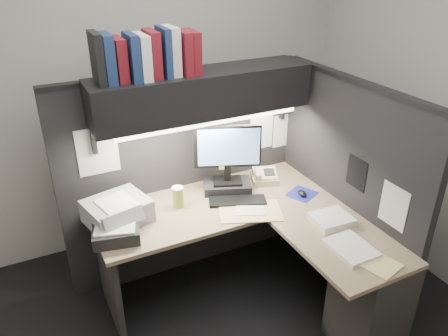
{
  "coord_description": "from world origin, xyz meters",
  "views": [
    {
      "loc": [
        -1.03,
        -1.91,
        2.39
      ],
      "look_at": [
        0.17,
        0.51,
        1.02
      ],
      "focal_mm": 35.0,
      "sensor_mm": 36.0,
      "label": 1
    }
  ],
  "objects_px": {
    "coffee_cup": "(178,198)",
    "telephone": "(264,176)",
    "overhead_shelf": "(203,93)",
    "printer": "(117,211)",
    "keyboard": "(237,201)",
    "monitor": "(227,166)",
    "notebook_stack": "(116,233)",
    "desk": "(291,266)"
  },
  "relations": [
    {
      "from": "monitor",
      "to": "printer",
      "type": "bearing_deg",
      "value": -155.35
    },
    {
      "from": "telephone",
      "to": "printer",
      "type": "xyz_separation_m",
      "value": [
        -1.18,
        -0.05,
        0.04
      ]
    },
    {
      "from": "desk",
      "to": "overhead_shelf",
      "type": "xyz_separation_m",
      "value": [
        -0.3,
        0.75,
        1.06
      ]
    },
    {
      "from": "telephone",
      "to": "overhead_shelf",
      "type": "bearing_deg",
      "value": -166.67
    },
    {
      "from": "overhead_shelf",
      "to": "printer",
      "type": "xyz_separation_m",
      "value": [
        -0.7,
        -0.12,
        -0.69
      ]
    },
    {
      "from": "overhead_shelf",
      "to": "keyboard",
      "type": "xyz_separation_m",
      "value": [
        0.14,
        -0.26,
        -0.76
      ]
    },
    {
      "from": "overhead_shelf",
      "to": "telephone",
      "type": "bearing_deg",
      "value": -7.63
    },
    {
      "from": "monitor",
      "to": "coffee_cup",
      "type": "distance_m",
      "value": 0.44
    },
    {
      "from": "printer",
      "to": "notebook_stack",
      "type": "height_order",
      "value": "printer"
    },
    {
      "from": "keyboard",
      "to": "coffee_cup",
      "type": "relative_size",
      "value": 2.85
    },
    {
      "from": "coffee_cup",
      "to": "monitor",
      "type": "bearing_deg",
      "value": 7.13
    },
    {
      "from": "telephone",
      "to": "notebook_stack",
      "type": "bearing_deg",
      "value": -147.89
    },
    {
      "from": "overhead_shelf",
      "to": "notebook_stack",
      "type": "relative_size",
      "value": 5.38
    },
    {
      "from": "notebook_stack",
      "to": "printer",
      "type": "bearing_deg",
      "value": 72.81
    },
    {
      "from": "desk",
      "to": "monitor",
      "type": "height_order",
      "value": "monitor"
    },
    {
      "from": "overhead_shelf",
      "to": "keyboard",
      "type": "relative_size",
      "value": 3.74
    },
    {
      "from": "telephone",
      "to": "printer",
      "type": "distance_m",
      "value": 1.18
    },
    {
      "from": "desk",
      "to": "notebook_stack",
      "type": "height_order",
      "value": "notebook_stack"
    },
    {
      "from": "monitor",
      "to": "notebook_stack",
      "type": "distance_m",
      "value": 0.96
    },
    {
      "from": "coffee_cup",
      "to": "printer",
      "type": "xyz_separation_m",
      "value": [
        -0.43,
        0.01,
        0.01
      ]
    },
    {
      "from": "desk",
      "to": "monitor",
      "type": "relative_size",
      "value": 3.21
    },
    {
      "from": "keyboard",
      "to": "coffee_cup",
      "type": "distance_m",
      "value": 0.43
    },
    {
      "from": "overhead_shelf",
      "to": "keyboard",
      "type": "bearing_deg",
      "value": -60.99
    },
    {
      "from": "overhead_shelf",
      "to": "coffee_cup",
      "type": "distance_m",
      "value": 0.75
    },
    {
      "from": "keyboard",
      "to": "printer",
      "type": "distance_m",
      "value": 0.85
    },
    {
      "from": "printer",
      "to": "notebook_stack",
      "type": "relative_size",
      "value": 1.36
    },
    {
      "from": "monitor",
      "to": "printer",
      "type": "xyz_separation_m",
      "value": [
        -0.85,
        -0.04,
        -0.13
      ]
    },
    {
      "from": "desk",
      "to": "overhead_shelf",
      "type": "bearing_deg",
      "value": 111.79
    },
    {
      "from": "coffee_cup",
      "to": "notebook_stack",
      "type": "relative_size",
      "value": 0.5
    },
    {
      "from": "overhead_shelf",
      "to": "monitor",
      "type": "height_order",
      "value": "overhead_shelf"
    },
    {
      "from": "coffee_cup",
      "to": "notebook_stack",
      "type": "distance_m",
      "value": 0.53
    },
    {
      "from": "monitor",
      "to": "coffee_cup",
      "type": "xyz_separation_m",
      "value": [
        -0.42,
        -0.05,
        -0.14
      ]
    },
    {
      "from": "coffee_cup",
      "to": "telephone",
      "type": "bearing_deg",
      "value": 4.46
    },
    {
      "from": "monitor",
      "to": "keyboard",
      "type": "xyz_separation_m",
      "value": [
        -0.01,
        -0.19,
        -0.2
      ]
    },
    {
      "from": "notebook_stack",
      "to": "coffee_cup",
      "type": "bearing_deg",
      "value": 20.66
    },
    {
      "from": "overhead_shelf",
      "to": "monitor",
      "type": "xyz_separation_m",
      "value": [
        0.16,
        -0.07,
        -0.56
      ]
    },
    {
      "from": "overhead_shelf",
      "to": "telephone",
      "type": "distance_m",
      "value": 0.88
    },
    {
      "from": "printer",
      "to": "keyboard",
      "type": "bearing_deg",
      "value": -23.47
    },
    {
      "from": "overhead_shelf",
      "to": "coffee_cup",
      "type": "bearing_deg",
      "value": -154.74
    },
    {
      "from": "monitor",
      "to": "telephone",
      "type": "height_order",
      "value": "monitor"
    },
    {
      "from": "overhead_shelf",
      "to": "monitor",
      "type": "relative_size",
      "value": 2.93
    },
    {
      "from": "keyboard",
      "to": "telephone",
      "type": "bearing_deg",
      "value": 51.04
    }
  ]
}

